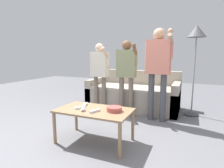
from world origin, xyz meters
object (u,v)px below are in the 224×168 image
game_remote_nunchuk (83,109)px  game_remote_wand_spare (85,104)px  snack_bowl (114,109)px  player_left (100,69)px  game_remote_wand_near (80,108)px  floor_lamp (196,38)px  game_remote_wand_far (95,111)px  player_right (158,64)px  couch (134,95)px  coffee_table (94,114)px  player_center (126,69)px

game_remote_nunchuk → game_remote_wand_spare: 0.27m
snack_bowl → player_left: 1.57m
snack_bowl → game_remote_wand_near: 0.48m
game_remote_nunchuk → floor_lamp: floor_lamp is taller
player_left → game_remote_wand_far: bearing=-65.5°
player_right → game_remote_wand_near: bearing=-123.7°
couch → floor_lamp: 1.71m
coffee_table → player_right: size_ratio=0.61×
floor_lamp → game_remote_wand_near: bearing=-127.6°
game_remote_nunchuk → floor_lamp: size_ratio=0.05×
couch → game_remote_wand_near: couch is taller
couch → coffee_table: couch is taller
player_left → player_center: 0.59m
game_remote_nunchuk → player_center: player_center is taller
player_center → snack_bowl: bearing=-78.1°
game_remote_nunchuk → player_left: player_left is taller
player_left → game_remote_wand_near: 1.46m
game_remote_wand_far → player_center: bearing=91.7°
game_remote_nunchuk → player_right: player_right is taller
couch → player_left: player_left is taller
game_remote_nunchuk → player_center: 1.45m
game_remote_nunchuk → game_remote_wand_spare: bearing=115.9°
couch → snack_bowl: size_ratio=9.81×
coffee_table → player_center: 1.36m
game_remote_wand_near → floor_lamp: bearing=52.4°
coffee_table → game_remote_wand_far: size_ratio=6.02×
coffee_table → player_left: bearing=113.8°
game_remote_nunchuk → floor_lamp: 2.53m
player_center → game_remote_wand_near: (-0.21, -1.31, -0.44)m
game_remote_wand_far → snack_bowl: bearing=32.2°
player_right → game_remote_wand_spare: 1.47m
floor_lamp → game_remote_wand_spare: 2.43m
player_right → snack_bowl: bearing=-107.0°
player_center → player_right: 0.62m
couch → game_remote_wand_far: couch is taller
game_remote_wand_far → game_remote_wand_spare: size_ratio=1.05×
couch → floor_lamp: bearing=-2.0°
coffee_table → game_remote_wand_spare: 0.26m
game_remote_nunchuk → game_remote_wand_far: size_ratio=0.53×
couch → game_remote_wand_far: (0.06, -1.93, 0.17)m
player_left → game_remote_wand_far: 1.59m
game_remote_wand_near → game_remote_nunchuk: bearing=-37.1°
player_center → couch: bearing=91.5°
coffee_table → player_right: 1.48m
snack_bowl → floor_lamp: bearing=61.7°
player_left → game_remote_nunchuk: bearing=-71.4°
couch → floor_lamp: (1.21, -0.04, 1.21)m
couch → game_remote_wand_far: 1.94m
couch → game_remote_wand_spare: size_ratio=12.43×
snack_bowl → floor_lamp: (0.94, 1.75, 1.02)m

